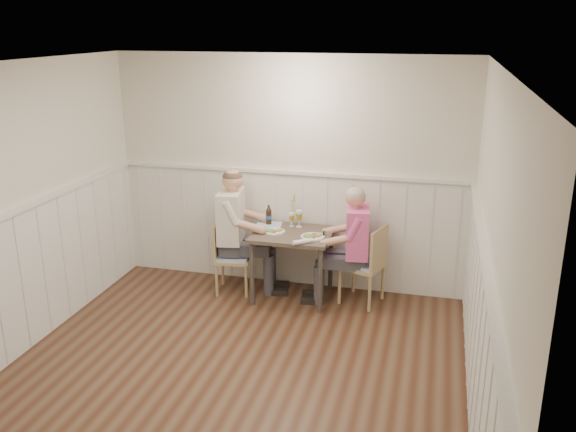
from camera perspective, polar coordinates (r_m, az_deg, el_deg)
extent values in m
plane|color=#432516|center=(5.32, -6.01, -15.55)|extent=(4.50, 4.50, 0.00)
cube|color=silver|center=(6.79, 0.15, 4.01)|extent=(4.00, 0.04, 2.60)
cube|color=silver|center=(2.96, -22.57, -16.64)|extent=(4.00, 0.04, 2.60)
cube|color=silver|center=(4.47, 18.34, -4.31)|extent=(0.04, 4.50, 2.60)
cube|color=white|center=(4.46, -7.09, 13.50)|extent=(4.00, 4.50, 0.02)
cube|color=white|center=(6.96, 0.12, -1.22)|extent=(3.98, 0.03, 1.30)
cube|color=white|center=(5.94, -24.64, -6.36)|extent=(0.03, 4.48, 1.30)
cube|color=white|center=(4.74, 17.39, -11.61)|extent=(0.03, 4.48, 1.30)
cube|color=silver|center=(6.76, 0.09, 4.12)|extent=(3.98, 0.06, 0.04)
cube|color=silver|center=(5.71, -25.38, -0.20)|extent=(0.06, 4.48, 0.04)
cube|color=silver|center=(4.46, 17.98, -4.05)|extent=(0.06, 4.48, 0.04)
cube|color=#494236|center=(6.54, 0.43, -1.74)|extent=(0.84, 0.70, 0.04)
cylinder|color=#3F3833|center=(6.50, -3.38, -5.44)|extent=(0.05, 0.05, 0.71)
cylinder|color=#3F3833|center=(7.03, -1.91, -3.58)|extent=(0.05, 0.05, 0.71)
cylinder|color=#3F3833|center=(6.33, 3.03, -6.09)|extent=(0.05, 0.05, 0.71)
cylinder|color=#3F3833|center=(6.88, 4.02, -4.13)|extent=(0.05, 0.05, 0.71)
cube|color=tan|center=(6.59, 6.94, -4.61)|extent=(0.51, 0.51, 0.04)
cube|color=#6B92C6|center=(6.58, 6.95, -4.34)|extent=(0.46, 0.46, 0.03)
cube|color=tan|center=(6.44, 8.52, -2.99)|extent=(0.15, 0.40, 0.43)
cylinder|color=tan|center=(6.47, 7.65, -7.22)|extent=(0.04, 0.04, 0.40)
cylinder|color=tan|center=(6.60, 4.84, -6.59)|extent=(0.04, 0.04, 0.40)
cylinder|color=tan|center=(6.76, 8.85, -6.12)|extent=(0.04, 0.04, 0.40)
cylinder|color=tan|center=(6.89, 6.15, -5.55)|extent=(0.04, 0.04, 0.40)
cube|color=tan|center=(6.83, -5.11, -3.96)|extent=(0.44, 0.44, 0.04)
cube|color=#6B92C6|center=(6.82, -5.12, -3.71)|extent=(0.39, 0.39, 0.03)
cube|color=tan|center=(6.79, -6.60, -2.17)|extent=(0.08, 0.38, 0.40)
cylinder|color=tan|center=(7.09, -6.13, -4.96)|extent=(0.03, 0.03, 0.38)
cylinder|color=tan|center=(7.03, -3.49, -5.08)|extent=(0.03, 0.03, 0.38)
cylinder|color=tan|center=(6.80, -6.69, -6.02)|extent=(0.03, 0.03, 0.38)
cylinder|color=tan|center=(6.74, -3.94, -6.16)|extent=(0.03, 0.03, 0.38)
cube|color=#3F3F47|center=(6.65, 6.16, -6.29)|extent=(0.47, 0.44, 0.43)
cube|color=#3F3F47|center=(6.54, 4.56, -4.05)|extent=(0.45, 0.40, 0.12)
cube|color=pink|center=(6.43, 6.34, -1.46)|extent=(0.29, 0.45, 0.53)
sphere|color=tan|center=(6.32, 6.45, 1.79)|extent=(0.21, 0.21, 0.21)
sphere|color=#A5A5A0|center=(6.31, 6.46, 2.04)|extent=(0.20, 0.20, 0.20)
cube|color=black|center=(6.44, 3.27, -1.31)|extent=(0.02, 0.07, 0.12)
cube|color=#3F3F47|center=(6.93, -5.05, -5.08)|extent=(0.52, 0.48, 0.47)
cube|color=#3F3F47|center=(6.79, -3.39, -2.85)|extent=(0.49, 0.44, 0.13)
cube|color=beige|center=(6.71, -5.20, -0.01)|extent=(0.32, 0.49, 0.57)
sphere|color=tan|center=(6.60, -5.30, 3.38)|extent=(0.23, 0.23, 0.23)
sphere|color=#4C3828|center=(6.59, -5.30, 3.64)|extent=(0.22, 0.22, 0.22)
cylinder|color=white|center=(6.39, 2.33, -1.95)|extent=(0.25, 0.25, 0.02)
ellipsoid|color=#3F722D|center=(6.36, 1.95, -1.74)|extent=(0.12, 0.10, 0.05)
sphere|color=tan|center=(6.38, 2.83, -1.76)|extent=(0.03, 0.03, 0.03)
cube|color=#944948|center=(6.44, 2.59, -1.69)|extent=(0.07, 0.05, 0.01)
cylinder|color=white|center=(6.42, 3.04, -1.66)|extent=(0.05, 0.05, 0.03)
cylinder|color=white|center=(6.55, -1.29, -1.45)|extent=(0.23, 0.23, 0.02)
ellipsoid|color=#3F722D|center=(6.53, -1.65, -1.26)|extent=(0.11, 0.09, 0.04)
sphere|color=tan|center=(6.54, -0.84, -1.27)|extent=(0.03, 0.03, 0.03)
cylinder|color=silver|center=(6.71, 1.03, -1.01)|extent=(0.07, 0.07, 0.01)
cylinder|color=silver|center=(6.70, 1.03, -0.66)|extent=(0.01, 0.01, 0.08)
cone|color=#BC9319|center=(6.68, 1.03, -0.05)|extent=(0.08, 0.08, 0.07)
cylinder|color=silver|center=(6.66, 1.04, 0.38)|extent=(0.08, 0.08, 0.03)
cylinder|color=silver|center=(6.73, 0.34, -0.96)|extent=(0.06, 0.06, 0.01)
cylinder|color=silver|center=(6.72, 0.34, -0.67)|extent=(0.01, 0.01, 0.07)
cone|color=#BC9319|center=(6.70, 0.34, -0.18)|extent=(0.06, 0.06, 0.06)
cylinder|color=silver|center=(6.69, 0.34, 0.18)|extent=(0.06, 0.06, 0.03)
cylinder|color=black|center=(6.78, -1.81, -0.13)|extent=(0.06, 0.06, 0.16)
cone|color=black|center=(6.75, -1.82, 0.68)|extent=(0.06, 0.06, 0.04)
cylinder|color=black|center=(6.74, -1.82, 0.91)|extent=(0.02, 0.02, 0.03)
cylinder|color=#1E5193|center=(6.78, -1.81, -0.09)|extent=(0.06, 0.06, 0.04)
cylinder|color=white|center=(6.20, 1.40, -2.41)|extent=(0.20, 0.18, 0.05)
cylinder|color=silver|center=(6.80, 0.35, -0.45)|extent=(0.04, 0.04, 0.08)
cylinder|color=tan|center=(6.76, 0.35, 0.63)|extent=(0.02, 0.02, 0.25)
cone|color=tan|center=(6.72, 0.35, 1.88)|extent=(0.03, 0.03, 0.09)
cube|color=#6B92C6|center=(6.80, -1.80, -0.80)|extent=(0.31, 0.26, 0.01)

